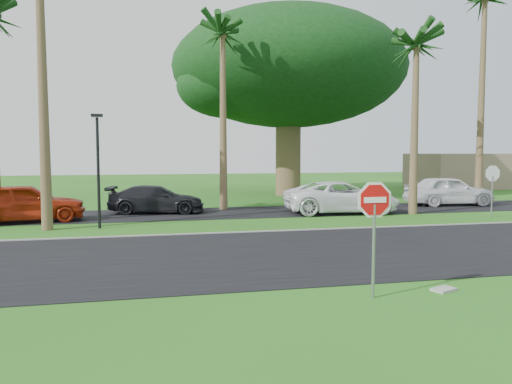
{
  "coord_description": "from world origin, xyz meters",
  "views": [
    {
      "loc": [
        -4.23,
        -12.6,
        3.09
      ],
      "look_at": [
        -0.63,
        3.28,
        1.8
      ],
      "focal_mm": 35.0,
      "sensor_mm": 36.0,
      "label": 1
    }
  ],
  "objects_px": {
    "stop_sign_far": "(492,180)",
    "car_dark": "(156,200)",
    "car_red": "(25,203)",
    "car_minivan": "(342,198)",
    "stop_sign_near": "(374,215)",
    "car_pickup": "(449,191)"
  },
  "relations": [
    {
      "from": "stop_sign_far",
      "to": "car_dark",
      "type": "bearing_deg",
      "value": -18.3
    },
    {
      "from": "car_red",
      "to": "car_minivan",
      "type": "relative_size",
      "value": 0.87
    },
    {
      "from": "stop_sign_far",
      "to": "car_red",
      "type": "relative_size",
      "value": 0.52
    },
    {
      "from": "car_dark",
      "to": "car_minivan",
      "type": "height_order",
      "value": "car_minivan"
    },
    {
      "from": "car_dark",
      "to": "stop_sign_far",
      "type": "bearing_deg",
      "value": -99.33
    },
    {
      "from": "stop_sign_near",
      "to": "car_pickup",
      "type": "relative_size",
      "value": 0.52
    },
    {
      "from": "stop_sign_far",
      "to": "car_pickup",
      "type": "xyz_separation_m",
      "value": [
        1.17,
        5.2,
        -0.92
      ]
    },
    {
      "from": "stop_sign_near",
      "to": "stop_sign_far",
      "type": "distance_m",
      "value": 15.91
    },
    {
      "from": "car_dark",
      "to": "car_minivan",
      "type": "relative_size",
      "value": 0.83
    },
    {
      "from": "stop_sign_near",
      "to": "car_pickup",
      "type": "xyz_separation_m",
      "value": [
        12.67,
        16.2,
        -0.92
      ]
    },
    {
      "from": "car_minivan",
      "to": "car_pickup",
      "type": "distance_m",
      "value": 7.87
    },
    {
      "from": "car_red",
      "to": "car_minivan",
      "type": "xyz_separation_m",
      "value": [
        14.96,
        -0.02,
        -0.05
      ]
    },
    {
      "from": "stop_sign_far",
      "to": "car_red",
      "type": "bearing_deg",
      "value": -8.18
    },
    {
      "from": "stop_sign_far",
      "to": "car_dark",
      "type": "distance_m",
      "value": 16.46
    },
    {
      "from": "car_dark",
      "to": "car_minivan",
      "type": "distance_m",
      "value": 9.44
    },
    {
      "from": "stop_sign_near",
      "to": "stop_sign_far",
      "type": "relative_size",
      "value": 1.0
    },
    {
      "from": "stop_sign_far",
      "to": "car_minivan",
      "type": "bearing_deg",
      "value": -25.54
    },
    {
      "from": "car_red",
      "to": "stop_sign_near",
      "type": "bearing_deg",
      "value": -154.52
    },
    {
      "from": "stop_sign_far",
      "to": "car_red",
      "type": "height_order",
      "value": "stop_sign_far"
    },
    {
      "from": "stop_sign_near",
      "to": "car_dark",
      "type": "distance_m",
      "value": 16.7
    },
    {
      "from": "car_minivan",
      "to": "car_pickup",
      "type": "height_order",
      "value": "car_pickup"
    },
    {
      "from": "stop_sign_far",
      "to": "car_pickup",
      "type": "distance_m",
      "value": 5.41
    }
  ]
}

